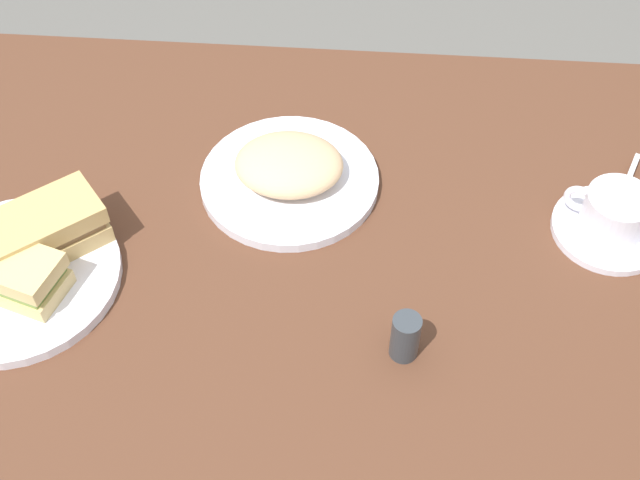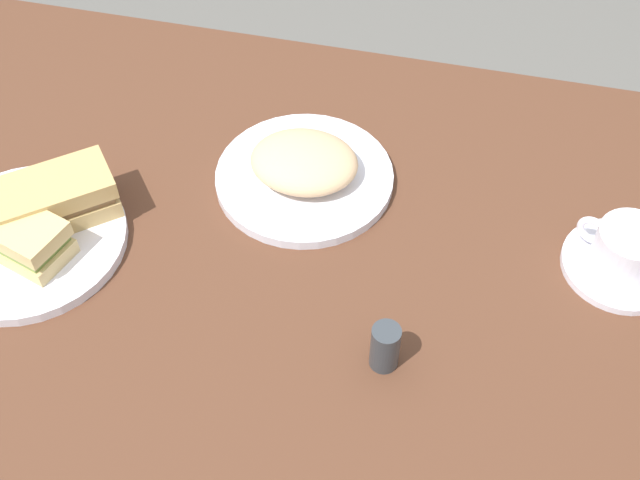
{
  "view_description": "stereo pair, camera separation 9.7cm",
  "coord_description": "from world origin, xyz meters",
  "px_view_note": "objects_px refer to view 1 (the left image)",
  "views": [
    {
      "loc": [
        -0.16,
        0.59,
        1.55
      ],
      "look_at": [
        -0.12,
        -0.02,
        0.8
      ],
      "focal_mm": 45.86,
      "sensor_mm": 36.0,
      "label": 1
    },
    {
      "loc": [
        -0.26,
        0.58,
        1.55
      ],
      "look_at": [
        -0.12,
        -0.02,
        0.8
      ],
      "focal_mm": 45.86,
      "sensor_mm": 36.0,
      "label": 2
    }
  ],
  "objects_px": {
    "coffee_cup": "(615,211)",
    "salt_shaker": "(405,337)",
    "sandwich_back": "(39,234)",
    "spoon": "(626,186)",
    "sandwich_plate": "(17,277)",
    "dining_table": "(231,323)",
    "sandwich_front": "(3,270)",
    "coffee_saucer": "(608,229)",
    "side_plate": "(290,180)"
  },
  "relations": [
    {
      "from": "dining_table",
      "to": "salt_shaker",
      "type": "height_order",
      "value": "salt_shaker"
    },
    {
      "from": "spoon",
      "to": "sandwich_back",
      "type": "bearing_deg",
      "value": 12.7
    },
    {
      "from": "sandwich_back",
      "to": "spoon",
      "type": "relative_size",
      "value": 1.7
    },
    {
      "from": "dining_table",
      "to": "side_plate",
      "type": "xyz_separation_m",
      "value": [
        -0.07,
        -0.14,
        0.13
      ]
    },
    {
      "from": "dining_table",
      "to": "sandwich_plate",
      "type": "bearing_deg",
      "value": 9.94
    },
    {
      "from": "dining_table",
      "to": "coffee_cup",
      "type": "xyz_separation_m",
      "value": [
        -0.47,
        -0.09,
        0.16
      ]
    },
    {
      "from": "sandwich_back",
      "to": "side_plate",
      "type": "xyz_separation_m",
      "value": [
        -0.28,
        -0.14,
        -0.04
      ]
    },
    {
      "from": "sandwich_plate",
      "to": "coffee_cup",
      "type": "distance_m",
      "value": 0.72
    },
    {
      "from": "spoon",
      "to": "sandwich_front",
      "type": "bearing_deg",
      "value": 16.15
    },
    {
      "from": "sandwich_plate",
      "to": "sandwich_front",
      "type": "xyz_separation_m",
      "value": [
        0.0,
        0.01,
        0.03
      ]
    },
    {
      "from": "side_plate",
      "to": "sandwich_plate",
      "type": "bearing_deg",
      "value": 30.82
    },
    {
      "from": "sandwich_plate",
      "to": "coffee_cup",
      "type": "height_order",
      "value": "coffee_cup"
    },
    {
      "from": "sandwich_plate",
      "to": "coffee_saucer",
      "type": "distance_m",
      "value": 0.72
    },
    {
      "from": "spoon",
      "to": "side_plate",
      "type": "height_order",
      "value": "spoon"
    },
    {
      "from": "sandwich_back",
      "to": "salt_shaker",
      "type": "relative_size",
      "value": 2.62
    },
    {
      "from": "sandwich_front",
      "to": "salt_shaker",
      "type": "xyz_separation_m",
      "value": [
        -0.46,
        0.05,
        -0.01
      ]
    },
    {
      "from": "sandwich_back",
      "to": "spoon",
      "type": "height_order",
      "value": "sandwich_back"
    },
    {
      "from": "sandwich_plate",
      "to": "sandwich_front",
      "type": "bearing_deg",
      "value": 85.32
    },
    {
      "from": "dining_table",
      "to": "coffee_cup",
      "type": "relative_size",
      "value": 12.36
    },
    {
      "from": "coffee_cup",
      "to": "sandwich_front",
      "type": "bearing_deg",
      "value": 11.64
    },
    {
      "from": "dining_table",
      "to": "sandwich_front",
      "type": "bearing_deg",
      "value": 13.21
    },
    {
      "from": "coffee_saucer",
      "to": "spoon",
      "type": "height_order",
      "value": "spoon"
    },
    {
      "from": "coffee_saucer",
      "to": "sandwich_front",
      "type": "bearing_deg",
      "value": 11.57
    },
    {
      "from": "sandwich_plate",
      "to": "coffee_saucer",
      "type": "xyz_separation_m",
      "value": [
        -0.71,
        -0.13,
        -0.0
      ]
    },
    {
      "from": "sandwich_front",
      "to": "sandwich_back",
      "type": "bearing_deg",
      "value": -116.61
    },
    {
      "from": "coffee_cup",
      "to": "salt_shaker",
      "type": "height_order",
      "value": "coffee_cup"
    },
    {
      "from": "dining_table",
      "to": "coffee_cup",
      "type": "distance_m",
      "value": 0.51
    },
    {
      "from": "salt_shaker",
      "to": "sandwich_back",
      "type": "bearing_deg",
      "value": -13.39
    },
    {
      "from": "sandwich_front",
      "to": "coffee_saucer",
      "type": "bearing_deg",
      "value": -168.43
    },
    {
      "from": "sandwich_plate",
      "to": "dining_table",
      "type": "bearing_deg",
      "value": -170.06
    },
    {
      "from": "sandwich_plate",
      "to": "salt_shaker",
      "type": "height_order",
      "value": "salt_shaker"
    },
    {
      "from": "dining_table",
      "to": "coffee_saucer",
      "type": "height_order",
      "value": "coffee_saucer"
    },
    {
      "from": "sandwich_front",
      "to": "coffee_saucer",
      "type": "height_order",
      "value": "sandwich_front"
    },
    {
      "from": "coffee_cup",
      "to": "spoon",
      "type": "bearing_deg",
      "value": -114.63
    },
    {
      "from": "sandwich_front",
      "to": "side_plate",
      "type": "xyz_separation_m",
      "value": [
        -0.31,
        -0.2,
        -0.03
      ]
    },
    {
      "from": "salt_shaker",
      "to": "side_plate",
      "type": "bearing_deg",
      "value": -58.44
    },
    {
      "from": "sandwich_plate",
      "to": "coffee_saucer",
      "type": "relative_size",
      "value": 1.74
    },
    {
      "from": "coffee_cup",
      "to": "sandwich_back",
      "type": "bearing_deg",
      "value": 7.73
    },
    {
      "from": "sandwich_front",
      "to": "coffee_cup",
      "type": "height_order",
      "value": "sandwich_front"
    },
    {
      "from": "coffee_cup",
      "to": "salt_shaker",
      "type": "distance_m",
      "value": 0.32
    },
    {
      "from": "sandwich_back",
      "to": "coffee_cup",
      "type": "height_order",
      "value": "sandwich_back"
    },
    {
      "from": "coffee_saucer",
      "to": "coffee_cup",
      "type": "bearing_deg",
      "value": -24.48
    },
    {
      "from": "dining_table",
      "to": "spoon",
      "type": "height_order",
      "value": "spoon"
    },
    {
      "from": "coffee_saucer",
      "to": "side_plate",
      "type": "xyz_separation_m",
      "value": [
        0.4,
        -0.05,
        0.0
      ]
    },
    {
      "from": "dining_table",
      "to": "side_plate",
      "type": "distance_m",
      "value": 0.2
    },
    {
      "from": "sandwich_front",
      "to": "coffee_cup",
      "type": "distance_m",
      "value": 0.72
    },
    {
      "from": "sandwich_front",
      "to": "side_plate",
      "type": "relative_size",
      "value": 0.66
    },
    {
      "from": "sandwich_plate",
      "to": "sandwich_back",
      "type": "bearing_deg",
      "value": -123.29
    },
    {
      "from": "coffee_cup",
      "to": "spoon",
      "type": "height_order",
      "value": "coffee_cup"
    },
    {
      "from": "dining_table",
      "to": "coffee_cup",
      "type": "height_order",
      "value": "coffee_cup"
    }
  ]
}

